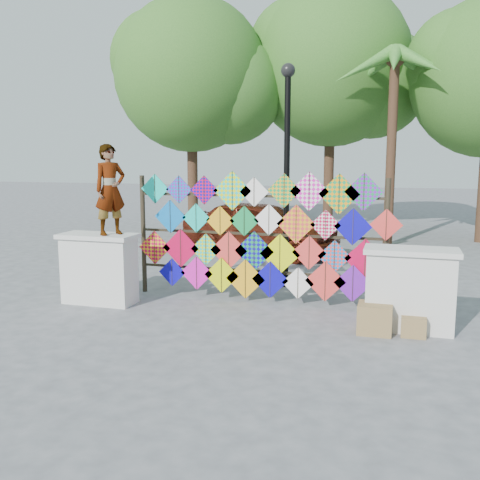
% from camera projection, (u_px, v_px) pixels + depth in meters
% --- Properties ---
extents(ground, '(80.00, 80.00, 0.00)m').
position_uv_depth(ground, '(245.00, 312.00, 9.25)').
color(ground, gray).
rests_on(ground, ground).
extents(parapet_left, '(1.40, 0.65, 1.28)m').
position_uv_depth(parapet_left, '(99.00, 268.00, 9.72)').
color(parapet_left, silver).
rests_on(parapet_left, ground).
extents(parapet_right, '(1.40, 0.65, 1.28)m').
position_uv_depth(parapet_right, '(410.00, 289.00, 8.20)').
color(parapet_right, silver).
rests_on(parapet_right, ground).
extents(kite_rack, '(4.92, 0.24, 2.41)m').
position_uv_depth(kite_rack, '(262.00, 238.00, 9.72)').
color(kite_rack, black).
rests_on(kite_rack, ground).
extents(tree_west, '(5.85, 5.20, 8.01)m').
position_uv_depth(tree_west, '(194.00, 76.00, 18.22)').
color(tree_west, '#4F2E21').
rests_on(tree_west, ground).
extents(tree_mid, '(6.30, 5.60, 8.61)m').
position_uv_depth(tree_mid, '(335.00, 67.00, 18.78)').
color(tree_mid, '#4F2E21').
rests_on(tree_mid, ground).
extents(palm_tree, '(3.62, 3.62, 5.83)m').
position_uv_depth(palm_tree, '(394.00, 77.00, 15.44)').
color(palm_tree, '#4F2E21').
rests_on(palm_tree, ground).
extents(vendor_woman, '(0.64, 0.70, 1.60)m').
position_uv_depth(vendor_woman, '(110.00, 190.00, 9.42)').
color(vendor_woman, '#99999E').
rests_on(vendor_woman, parapet_left).
extents(sedan, '(4.64, 2.67, 1.49)m').
position_uv_depth(sedan, '(260.00, 227.00, 14.61)').
color(sedan, '#521A0E').
rests_on(sedan, ground).
extents(lamppost, '(0.28, 0.28, 4.46)m').
position_uv_depth(lamppost, '(287.00, 155.00, 10.65)').
color(lamppost, black).
rests_on(lamppost, ground).
extents(cardboard_box_near, '(0.51, 0.45, 0.45)m').
position_uv_depth(cardboard_box_near, '(375.00, 318.00, 8.11)').
color(cardboard_box_near, olive).
rests_on(cardboard_box_near, ground).
extents(cardboard_box_far, '(0.36, 0.33, 0.30)m').
position_uv_depth(cardboard_box_far, '(413.00, 326.00, 7.98)').
color(cardboard_box_far, olive).
rests_on(cardboard_box_far, ground).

